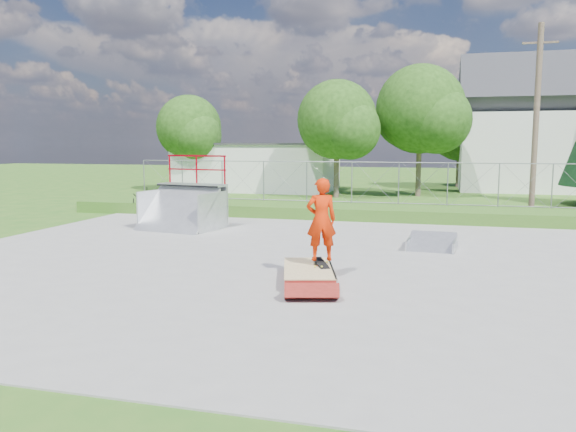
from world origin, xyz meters
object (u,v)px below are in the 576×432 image
at_px(grind_box, 308,275).
at_px(quarter_pipe, 180,193).
at_px(skater, 321,223).
at_px(flat_bank_ramp, 432,243).

distance_m(grind_box, quarter_pipe, 8.91).
height_order(quarter_pipe, skater, quarter_pipe).
bearing_deg(flat_bank_ramp, skater, -113.97).
distance_m(quarter_pipe, flat_bank_ramp, 9.01).
bearing_deg(grind_box, flat_bank_ramp, 45.41).
xyz_separation_m(grind_box, quarter_pipe, (-6.15, 6.34, 1.15)).
xyz_separation_m(quarter_pipe, flat_bank_ramp, (8.78, -1.70, -1.12)).
bearing_deg(quarter_pipe, skater, -33.48).
distance_m(flat_bank_ramp, skater, 5.08).
xyz_separation_m(quarter_pipe, skater, (6.38, -6.04, -0.01)).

